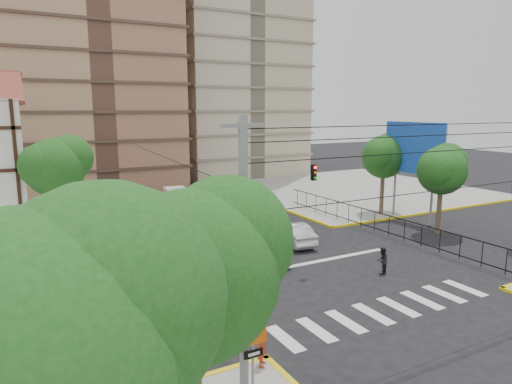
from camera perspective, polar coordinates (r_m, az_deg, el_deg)
ground at (r=27.16m, az=6.93°, el=-9.77°), size 160.00×160.00×0.00m
sidewalk_ne at (r=54.42m, az=11.92°, el=0.37°), size 26.00×26.00×0.15m
crosswalk_stripes at (r=22.92m, az=15.92°, el=-14.02°), size 12.00×2.40×0.01m
stop_line at (r=28.08m, az=5.50°, el=-9.04°), size 13.00×0.40×0.01m
tower_beige at (r=68.82m, az=-3.24°, el=22.67°), size 17.00×16.00×48.00m
park_fence at (r=35.97m, az=14.52°, el=-4.98°), size 0.10×22.50×1.66m
billboard at (r=39.83m, az=19.21°, el=5.02°), size 0.36×6.20×8.10m
tree_sw_near at (r=12.13m, az=-7.52°, el=-9.21°), size 5.63×4.60×7.57m
tree_sw_far at (r=7.54m, az=-26.21°, el=-17.99°), size 5.88×4.80×8.28m
tree_park_a at (r=36.31m, az=22.29°, el=2.78°), size 4.41×3.60×6.83m
tree_park_c at (r=41.71m, az=15.76°, el=4.50°), size 4.65×3.80×7.25m
tree_tudor at (r=37.05m, az=-23.71°, el=3.14°), size 5.39×4.40×7.43m
traffic_light_nw at (r=30.01m, az=-14.18°, el=-1.88°), size 0.28×0.22×4.40m
traffic_light_hanging at (r=24.14m, az=10.04°, el=2.08°), size 18.00×9.12×0.92m
utility_pole_sw at (r=13.87m, az=-1.56°, el=-8.77°), size 1.40×0.28×9.00m
district_sign at (r=14.69m, az=-0.34°, el=-17.48°), size 0.90×0.12×3.20m
van_right_lane at (r=36.11m, az=-0.54°, el=-2.55°), size 2.68×5.84×2.56m
van_left_lane at (r=41.59m, az=-9.59°, el=-1.28°), size 2.42×4.87×2.10m
car_silver_front_left at (r=28.13m, az=1.05°, el=-7.55°), size 1.99×4.04×1.33m
car_white_front_right at (r=32.04m, az=4.58°, el=-5.16°), size 2.15×4.76×1.52m
car_grey_mid_left at (r=31.93m, az=-5.39°, el=-5.29°), size 2.63×5.30×1.44m
car_silver_rear_left at (r=37.48m, az=-6.07°, el=-3.02°), size 2.23×4.78×1.35m
car_darkgrey_mid_right at (r=41.76m, az=-2.39°, el=-1.56°), size 1.80×4.11×1.38m
car_white_rear_right at (r=45.51m, az=-6.53°, el=-0.55°), size 1.69×4.57×1.49m
pedestrian_sw_corner at (r=17.26m, az=0.80°, el=-18.33°), size 0.73×0.76×1.76m
pedestrian_crosswalk at (r=27.27m, az=15.50°, el=-8.27°), size 0.95×0.91×1.55m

